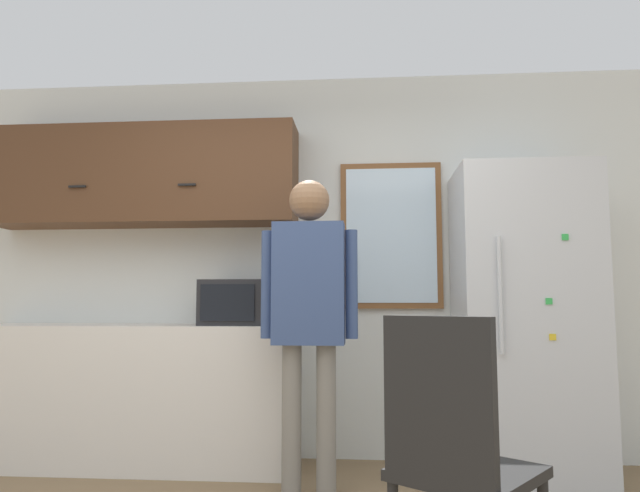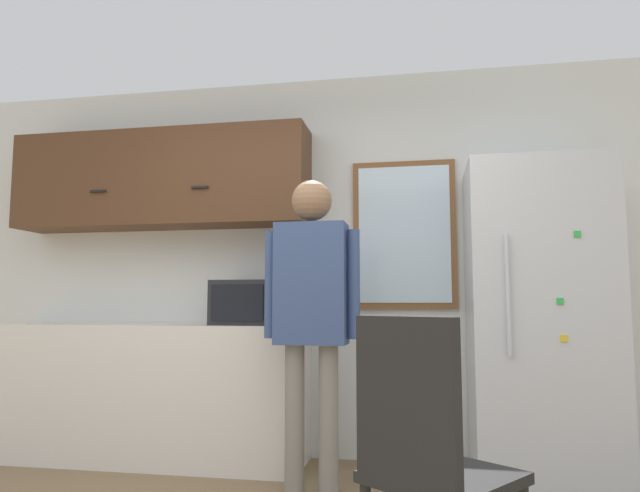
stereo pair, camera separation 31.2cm
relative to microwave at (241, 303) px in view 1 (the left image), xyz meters
The scene contains 8 objects.
back_wall 0.56m from the microwave, 39.25° to the left, with size 6.00×0.06×2.70m.
counter 0.96m from the microwave, behind, with size 2.17×0.55×0.92m.
upper_cabinets 1.16m from the microwave, behind, with size 2.17×0.38×0.69m.
microwave is the anchor object (origin of this frame).
person 0.72m from the microwave, 45.44° to the right, with size 0.55×0.23×1.77m.
refrigerator 1.82m from the microwave, ahead, with size 0.82×0.69×1.91m.
chair 2.06m from the microwave, 55.38° to the right, with size 0.63×0.63×1.02m.
window 1.14m from the microwave, 14.70° to the left, with size 0.71×0.05×1.03m.
Camera 1 is at (0.45, -1.97, 1.06)m, focal length 32.00 mm.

